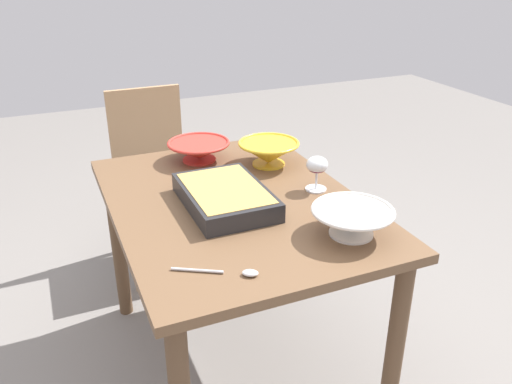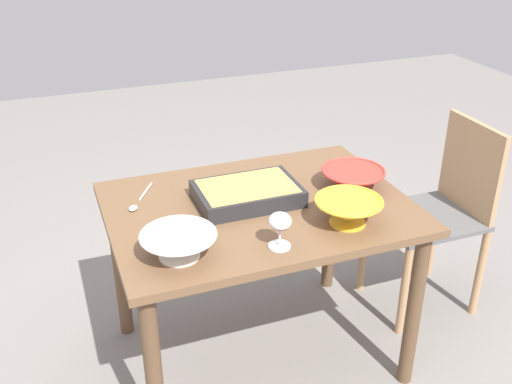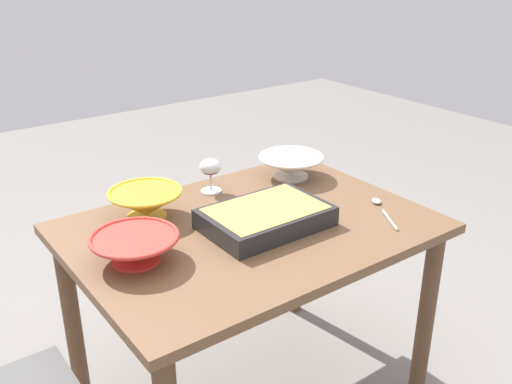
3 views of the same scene
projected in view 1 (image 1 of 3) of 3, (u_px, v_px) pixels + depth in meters
The scene contains 9 objects.
ground_plane at pixel (237, 361), 2.11m from camera, with size 8.00×8.00×0.00m, color gray.
dining_table at pixel (235, 226), 1.85m from camera, with size 1.12×0.81×0.72m.
chair at pixel (154, 172), 2.64m from camera, with size 0.44×0.39×0.88m.
wine_glass at pixel (317, 167), 1.84m from camera, with size 0.08×0.08×0.13m.
casserole_dish at pixel (225, 195), 1.75m from camera, with size 0.38×0.26×0.06m.
mixing_bowl at pixel (198, 150), 2.11m from camera, with size 0.25×0.25×0.08m.
small_bowl at pixel (352, 220), 1.56m from camera, with size 0.25×0.25×0.09m.
serving_bowl at pixel (269, 152), 2.07m from camera, with size 0.24×0.24×0.10m.
serving_spoon at pixel (233, 272), 1.39m from camera, with size 0.13×0.21×0.01m.
Camera 1 is at (-1.52, 0.57, 1.51)m, focal length 36.86 mm.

